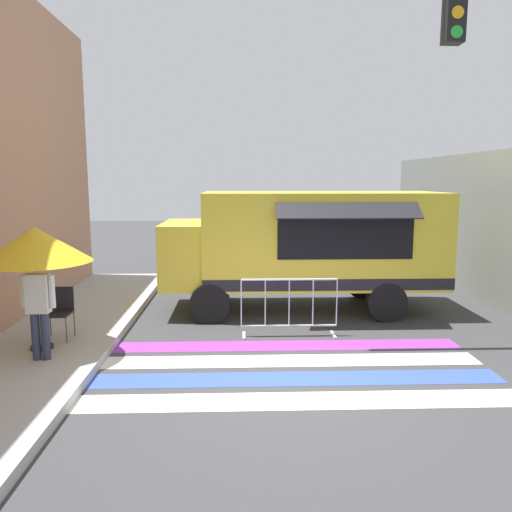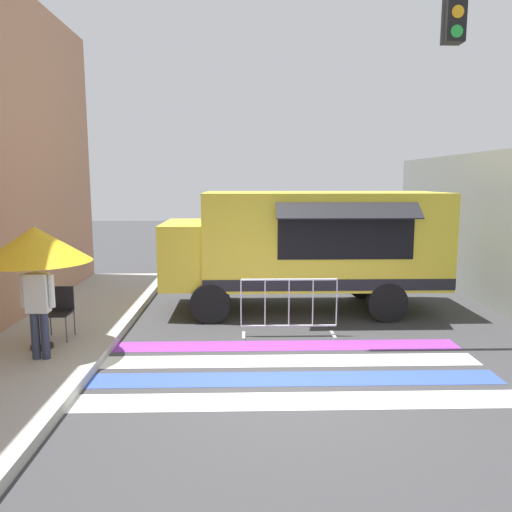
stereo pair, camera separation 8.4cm
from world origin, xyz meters
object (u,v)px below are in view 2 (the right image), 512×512
traffic_signal_pole (491,88)px  folding_chair (59,307)px  food_truck (301,242)px  vendor_person (38,303)px  patio_umbrella (35,245)px  barricade_front (289,308)px

traffic_signal_pole → folding_chair: size_ratio=7.25×
food_truck → folding_chair: (-4.59, -2.44, -0.87)m
food_truck → folding_chair: bearing=-152.0°
vendor_person → patio_umbrella: bearing=96.9°
traffic_signal_pole → barricade_front: bearing=169.8°
food_truck → traffic_signal_pole: (2.87, -2.59, 2.91)m
food_truck → vendor_person: bearing=-141.8°
food_truck → patio_umbrella: size_ratio=3.01×
patio_umbrella → food_truck: bearing=32.8°
folding_chair → vendor_person: (0.09, -1.09, 0.36)m
patio_umbrella → folding_chair: patio_umbrella is taller
food_truck → patio_umbrella: (-4.70, -3.03, 0.33)m
food_truck → vendor_person: (-4.50, -3.54, -0.51)m
food_truck → vendor_person: food_truck is taller
food_truck → traffic_signal_pole: traffic_signal_pole is taller
food_truck → folding_chair: food_truck is taller
patio_umbrella → vendor_person: bearing=-69.1°
vendor_person → food_truck: bearing=24.2°
folding_chair → vendor_person: 1.16m
traffic_signal_pole → folding_chair: 8.37m
food_truck → patio_umbrella: bearing=-147.2°
traffic_signal_pole → vendor_person: traffic_signal_pole is taller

